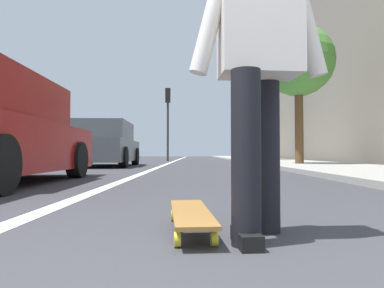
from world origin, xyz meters
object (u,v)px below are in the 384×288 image
at_px(street_tree_mid, 299,62).
at_px(street_tree_far, 257,98).
at_px(skater_person, 258,53).
at_px(traffic_light, 168,111).
at_px(parked_car_mid, 104,145).
at_px(skateboard, 191,214).

height_order(street_tree_mid, street_tree_far, street_tree_mid).
relative_size(skater_person, traffic_light, 0.40).
distance_m(parked_car_mid, street_tree_far, 10.01).
distance_m(parked_car_mid, traffic_light, 8.23).
relative_size(skater_person, street_tree_far, 0.36).
xyz_separation_m(parked_car_mid, traffic_light, (7.80, -1.52, 2.14)).
relative_size(street_tree_mid, street_tree_far, 1.02).
distance_m(traffic_light, street_tree_far, 4.97).
relative_size(skateboard, street_tree_far, 0.19).
bearing_deg(skateboard, skater_person, -113.40).
distance_m(street_tree_mid, street_tree_far, 7.47).
height_order(skater_person, parked_car_mid, skater_person).
distance_m(skateboard, street_tree_mid, 10.33).
xyz_separation_m(street_tree_mid, street_tree_far, (7.47, -0.00, 0.03)).
bearing_deg(parked_car_mid, skater_person, -160.76).
distance_m(skater_person, traffic_light, 17.62).
bearing_deg(skateboard, street_tree_mid, -20.37).
bearing_deg(street_tree_far, traffic_light, 82.82).
bearing_deg(traffic_light, street_tree_mid, -148.81).
height_order(skater_person, street_tree_far, street_tree_far).
distance_m(skateboard, street_tree_far, 17.32).
xyz_separation_m(skater_person, traffic_light, (17.42, 1.84, 1.91)).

